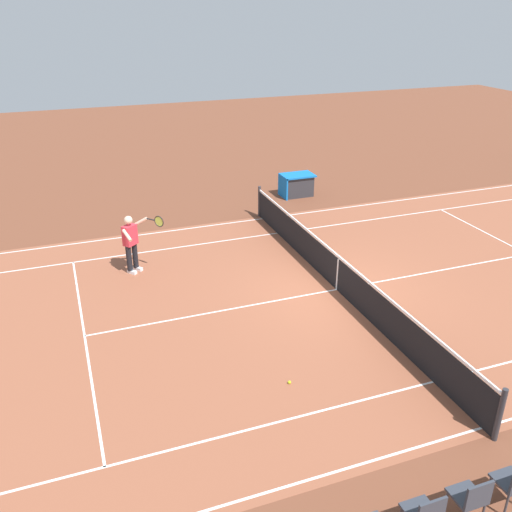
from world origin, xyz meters
TOP-DOWN VIEW (x-y plane):
  - ground_plane at (0.00, 0.00)m, footprint 60.00×60.00m
  - court_slab at (0.00, 0.00)m, footprint 24.20×11.40m
  - court_line_markings at (0.00, 0.00)m, footprint 23.85×11.05m
  - tennis_net at (0.00, 0.00)m, footprint 0.10×11.70m
  - tennis_player_near at (4.81, -2.91)m, footprint 1.09×0.74m
  - tennis_ball at (2.72, 3.17)m, footprint 0.07×0.07m
  - spectator_chair_2 at (1.59, 7.01)m, footprint 0.44×0.44m
  - equipment_cart_tarped at (-2.11, -7.38)m, footprint 1.25×0.84m

SIDE VIEW (x-z plane):
  - ground_plane at x=0.00m, z-range 0.00..0.00m
  - court_slab at x=0.00m, z-range 0.00..0.00m
  - court_line_markings at x=0.00m, z-range 0.00..0.01m
  - tennis_ball at x=2.72m, z-range 0.00..0.07m
  - equipment_cart_tarped at x=-2.11m, z-range 0.01..0.86m
  - tennis_net at x=0.00m, z-range -0.05..1.03m
  - spectator_chair_2 at x=1.59m, z-range 0.08..0.96m
  - tennis_player_near at x=4.81m, z-range 0.08..1.78m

